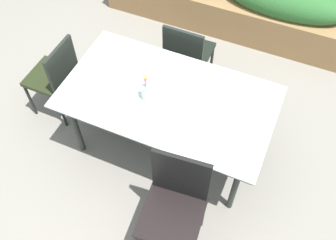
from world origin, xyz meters
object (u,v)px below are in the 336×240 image
dining_table (168,101)px  planter_box (226,2)px  flower_vase (146,91)px  chair_near_right (175,202)px  chair_far_side (187,52)px  chair_end_left (56,75)px

dining_table → planter_box: bearing=92.3°
dining_table → flower_vase: bearing=-150.3°
dining_table → planter_box: (-0.08, 1.87, -0.34)m
dining_table → flower_vase: size_ratio=6.44×
flower_vase → planter_box: (0.07, 1.96, -0.48)m
dining_table → flower_vase: flower_vase is taller
chair_near_right → flower_vase: (-0.53, 0.67, 0.27)m
planter_box → flower_vase: bearing=-92.1°
chair_far_side → planter_box: (0.05, 1.11, -0.16)m
dining_table → chair_far_side: 0.80m
chair_far_side → planter_box: size_ratio=0.30×
flower_vase → dining_table: bearing=29.7°
chair_near_right → flower_vase: 0.89m
chair_far_side → chair_near_right: (0.51, -1.51, 0.06)m
chair_end_left → chair_near_right: bearing=-115.8°
chair_far_side → planter_box: bearing=87.5°
dining_table → chair_near_right: (0.38, -0.75, -0.12)m
dining_table → chair_near_right: bearing=-63.0°
chair_far_side → chair_end_left: bearing=-142.7°
chair_far_side → chair_near_right: bearing=-71.0°
chair_near_right → planter_box: size_ratio=0.35×
dining_table → chair_end_left: 1.16m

